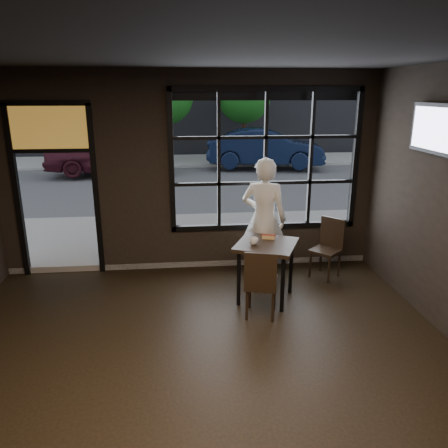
{
  "coord_description": "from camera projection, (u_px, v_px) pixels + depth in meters",
  "views": [
    {
      "loc": [
        -0.17,
        -3.4,
        2.87
      ],
      "look_at": [
        0.4,
        2.2,
        1.15
      ],
      "focal_mm": 35.0,
      "sensor_mm": 36.0,
      "label": 1
    }
  ],
  "objects": [
    {
      "name": "floor",
      "position": [
        205.0,
        411.0,
        4.1
      ],
      "size": [
        6.0,
        7.0,
        0.02
      ],
      "primitive_type": "cube",
      "color": "black",
      "rests_on": "ground"
    },
    {
      "name": "ceiling",
      "position": [
        200.0,
        42.0,
        3.15
      ],
      "size": [
        6.0,
        7.0,
        0.02
      ],
      "primitive_type": "cube",
      "color": "black",
      "rests_on": "ground"
    },
    {
      "name": "window_frame",
      "position": [
        265.0,
        160.0,
        7.01
      ],
      "size": [
        3.06,
        0.12,
        2.28
      ],
      "primitive_type": "cube",
      "color": "black",
      "rests_on": "ground"
    },
    {
      "name": "stained_transom",
      "position": [
        49.0,
        127.0,
        6.53
      ],
      "size": [
        1.2,
        0.06,
        0.7
      ],
      "primitive_type": "cube",
      "color": "orange",
      "rests_on": "ground"
    },
    {
      "name": "street_asphalt",
      "position": [
        182.0,
        140.0,
        26.93
      ],
      "size": [
        60.0,
        41.0,
        0.04
      ],
      "primitive_type": "cube",
      "color": "#545456",
      "rests_on": "ground"
    },
    {
      "name": "building_across",
      "position": [
        178.0,
        2.0,
        23.78
      ],
      "size": [
        28.0,
        12.0,
        15.0
      ],
      "primitive_type": "cube",
      "color": "#5B5956",
      "rests_on": "ground"
    },
    {
      "name": "cafe_table",
      "position": [
        266.0,
        271.0,
        6.18
      ],
      "size": [
        1.04,
        1.04,
        0.85
      ],
      "primitive_type": "cube",
      "rotation": [
        0.0,
        0.0,
        -0.43
      ],
      "color": "black",
      "rests_on": "floor"
    },
    {
      "name": "chair_near",
      "position": [
        261.0,
        282.0,
        5.71
      ],
      "size": [
        0.51,
        0.51,
        0.95
      ],
      "primitive_type": "cube",
      "rotation": [
        0.0,
        0.0,
        2.87
      ],
      "color": "black",
      "rests_on": "floor"
    },
    {
      "name": "chair_window",
      "position": [
        326.0,
        249.0,
        6.91
      ],
      "size": [
        0.58,
        0.58,
        0.95
      ],
      "primitive_type": "cube",
      "rotation": [
        0.0,
        0.0,
        -0.83
      ],
      "color": "black",
      "rests_on": "floor"
    },
    {
      "name": "man",
      "position": [
        264.0,
        219.0,
        6.78
      ],
      "size": [
        0.82,
        0.68,
        1.93
      ],
      "primitive_type": "imported",
      "rotation": [
        0.0,
        0.0,
        2.77
      ],
      "color": "silver",
      "rests_on": "floor"
    },
    {
      "name": "hotdog",
      "position": [
        268.0,
        237.0,
        6.22
      ],
      "size": [
        0.21,
        0.14,
        0.06
      ],
      "primitive_type": null,
      "rotation": [
        0.0,
        0.0,
        -0.31
      ],
      "color": "tan",
      "rests_on": "cafe_table"
    },
    {
      "name": "cup",
      "position": [
        254.0,
        241.0,
        5.99
      ],
      "size": [
        0.15,
        0.15,
        0.1
      ],
      "primitive_type": "imported",
      "rotation": [
        0.0,
        0.0,
        -0.27
      ],
      "color": "silver",
      "rests_on": "cafe_table"
    },
    {
      "name": "tv",
      "position": [
        436.0,
        129.0,
        5.27
      ],
      "size": [
        0.12,
        1.02,
        0.6
      ],
      "primitive_type": "cube",
      "color": "black",
      "rests_on": "wall_right"
    },
    {
      "name": "navy_car",
      "position": [
        265.0,
        148.0,
        16.39
      ],
      "size": [
        4.51,
        2.17,
        1.42
      ],
      "primitive_type": "imported",
      "rotation": [
        0.0,
        0.0,
        1.41
      ],
      "color": "black",
      "rests_on": "street_asphalt"
    },
    {
      "name": "maroon_car",
      "position": [
        109.0,
        152.0,
        15.17
      ],
      "size": [
        4.37,
        2.03,
        1.45
      ],
      "primitive_type": "imported",
      "rotation": [
        0.0,
        0.0,
        1.65
      ],
      "color": "#3D111B",
      "rests_on": "street_asphalt"
    },
    {
      "name": "tree_left",
      "position": [
        165.0,
        96.0,
        17.11
      ],
      "size": [
        2.22,
        2.22,
        3.79
      ],
      "color": "#332114",
      "rests_on": "street_asphalt"
    },
    {
      "name": "tree_right",
      "position": [
        244.0,
        97.0,
        18.0
      ],
      "size": [
        2.19,
        2.19,
        3.74
      ],
      "color": "#332114",
      "rests_on": "street_asphalt"
    }
  ]
}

